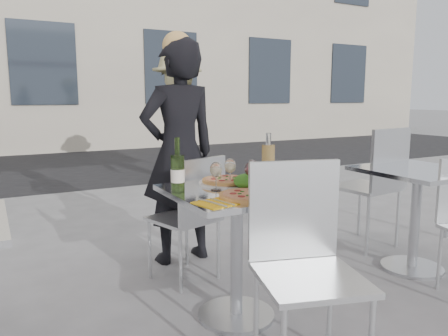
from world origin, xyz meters
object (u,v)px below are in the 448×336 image
pizza_near (250,195)px  salad_plate (247,183)px  side_table_right (417,198)px  wineglass_red_b (253,168)px  napkin_right (300,193)px  carafe (268,161)px  wineglass_white_b (230,167)px  side_chair_rfar (376,178)px  wine_bottle (178,171)px  pedestrian_b (178,119)px  wineglass_red_a (251,170)px  main_table (237,227)px  chair_near (302,251)px  sugar_shaker (254,176)px  napkin_left (216,203)px  wineglass_white_a (216,171)px  woman_diner (179,153)px  chair_far (192,209)px  pizza_far (227,181)px

pizza_near → salad_plate: (0.09, 0.18, 0.03)m
side_table_right → wineglass_red_b: 1.42m
salad_plate → napkin_right: size_ratio=1.01×
carafe → wineglass_white_b: 0.28m
side_chair_rfar → pizza_near: 1.76m
wine_bottle → pedestrian_b: bearing=67.5°
wine_bottle → wineglass_white_b: size_ratio=1.87×
wineglass_red_a → main_table: bearing=156.1°
chair_near → sugar_shaker: 0.67m
salad_plate → side_chair_rfar: bearing=17.3°
chair_near → wineglass_red_a: 0.60m
main_table → pizza_near: 0.30m
side_table_right → napkin_left: (-1.75, -0.23, 0.21)m
chair_near → wineglass_red_a: (0.05, 0.53, 0.29)m
pizza_near → wineglass_white_a: size_ratio=2.02×
napkin_left → side_chair_rfar: bearing=8.6°
woman_diner → sugar_shaker: bearing=91.2°
side_table_right → side_chair_rfar: (0.09, 0.46, 0.06)m
wine_bottle → side_table_right: bearing=-3.1°
chair_far → napkin_left: (-0.22, -0.78, 0.24)m
pizza_far → carafe: size_ratio=1.13×
wineglass_white_a → napkin_left: (-0.14, -0.27, -0.11)m
chair_near → napkin_left: 0.46m
side_chair_rfar → pizza_near: bearing=16.1°
chair_far → wineglass_white_b: (0.05, -0.43, 0.34)m
woman_diner → wineglass_red_b: (0.04, -0.98, 0.02)m
salad_plate → wine_bottle: bearing=163.2°
chair_far → pedestrian_b: 3.59m
wineglass_white_a → napkin_right: (0.35, -0.29, -0.11)m
side_table_right → salad_plate: size_ratio=3.41×
pizza_far → wineglass_white_a: wineglass_white_a is taller
main_table → side_chair_rfar: bearing=16.2°
pizza_near → wineglass_white_b: 0.34m
wineglass_white_b → wineglass_red_a: same height
pizza_near → chair_far: bearing=89.0°
chair_far → wineglass_red_b: wineglass_red_b is taller
pizza_near → wineglass_red_b: bearing=55.2°
wineglass_red_b → napkin_right: bearing=-63.7°
pizza_near → wineglass_white_a: 0.27m
salad_plate → wine_bottle: wine_bottle is taller
carafe → wineglass_white_b: carafe is taller
sugar_shaker → woman_diner: bearing=94.5°
napkin_right → side_table_right: bearing=24.5°
wineglass_white_a → pizza_near: bearing=-72.9°
main_table → napkin_left: size_ratio=3.51×
pizza_far → chair_near: bearing=-90.9°
salad_plate → wineglass_white_b: size_ratio=1.40×
side_table_right → woman_diner: (-1.43, 1.00, 0.30)m
side_chair_rfar → wineglass_red_b: 1.56m
wine_bottle → wineglass_white_b: bearing=5.0°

